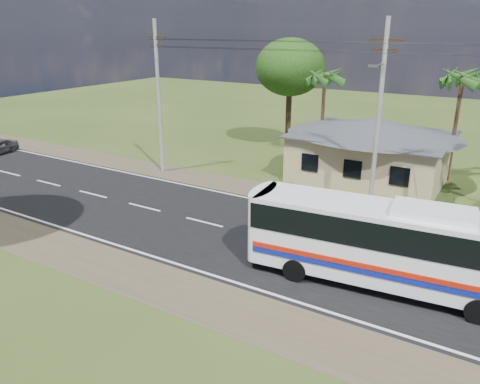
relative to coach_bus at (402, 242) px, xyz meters
name	(u,v)px	position (x,y,z in m)	size (l,w,h in m)	color
ground	(275,240)	(-6.56, 1.59, -2.20)	(120.00, 120.00, 0.00)	#324619
road	(275,240)	(-6.56, 1.59, -2.20)	(120.00, 16.00, 0.03)	black
house	(372,143)	(-5.56, 14.59, 0.44)	(12.40, 10.00, 5.00)	tan
utility_poles	(373,115)	(-3.89, 8.07, 3.56)	(32.80, 2.22, 11.00)	#9E9E99
palm_mid	(463,79)	(-0.56, 17.09, 4.95)	(2.80, 2.80, 8.20)	#47301E
palm_far	(325,77)	(-10.56, 17.59, 4.47)	(2.80, 2.80, 7.70)	#47301E
tree_behind_house	(290,68)	(-14.56, 19.59, 4.91)	(6.00, 6.00, 9.61)	#47301E
coach_bus	(402,242)	(0.00, 0.00, 0.00)	(12.61, 3.85, 3.86)	white
motorcycle	(325,199)	(-6.25, 7.64, -1.75)	(0.60, 1.73, 0.91)	black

